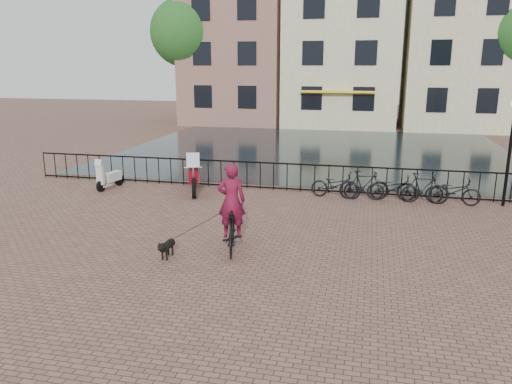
% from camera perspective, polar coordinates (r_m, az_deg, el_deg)
% --- Properties ---
extents(ground, '(100.00, 100.00, 0.00)m').
position_cam_1_polar(ground, '(10.84, -3.64, -10.05)').
color(ground, brown).
rests_on(ground, ground).
extents(canal_water, '(20.00, 20.00, 0.00)m').
position_cam_1_polar(canal_water, '(27.26, 6.82, 4.85)').
color(canal_water, black).
rests_on(canal_water, ground).
extents(railing, '(20.00, 0.05, 1.02)m').
position_cam_1_polar(railing, '(18.11, 3.57, 1.71)').
color(railing, black).
rests_on(railing, ground).
extents(canal_house_left, '(7.50, 9.00, 12.80)m').
position_cam_1_polar(canal_house_left, '(40.82, -1.79, 17.11)').
color(canal_house_left, '#87594E').
rests_on(canal_house_left, ground).
extents(canal_house_mid, '(8.00, 9.50, 11.80)m').
position_cam_1_polar(canal_house_mid, '(39.53, 9.98, 16.27)').
color(canal_house_mid, '#C0BE91').
rests_on(canal_house_mid, ground).
extents(canal_house_right, '(7.00, 9.00, 13.30)m').
position_cam_1_polar(canal_house_right, '(39.89, 22.07, 16.53)').
color(canal_house_right, '#B5B087').
rests_on(canal_house_right, ground).
extents(tree_far_left, '(5.04, 5.04, 9.27)m').
position_cam_1_polar(tree_far_left, '(39.05, -8.19, 17.58)').
color(tree_far_left, black).
rests_on(tree_far_left, ground).
extents(lamp_post, '(0.30, 0.30, 3.45)m').
position_cam_1_polar(lamp_post, '(17.70, 27.22, 6.01)').
color(lamp_post, black).
rests_on(lamp_post, ground).
extents(cyclist, '(0.95, 1.95, 2.57)m').
position_cam_1_polar(cyclist, '(12.14, -2.80, -2.38)').
color(cyclist, black).
rests_on(cyclist, ground).
extents(dog, '(0.26, 0.72, 0.48)m').
position_cam_1_polar(dog, '(12.11, -10.11, -6.31)').
color(dog, black).
rests_on(dog, ground).
extents(motorcycle, '(1.27, 2.34, 1.63)m').
position_cam_1_polar(motorcycle, '(17.97, -7.14, 2.54)').
color(motorcycle, maroon).
rests_on(motorcycle, ground).
extents(scooter, '(0.60, 1.37, 1.23)m').
position_cam_1_polar(scooter, '(19.16, -16.39, 2.18)').
color(scooter, silver).
rests_on(scooter, ground).
extents(parked_bike_0, '(1.77, 0.79, 0.90)m').
position_cam_1_polar(parked_bike_0, '(17.34, 9.11, 0.80)').
color(parked_bike_0, black).
rests_on(parked_bike_0, ground).
extents(parked_bike_1, '(1.71, 0.68, 1.00)m').
position_cam_1_polar(parked_bike_1, '(17.30, 12.25, 0.78)').
color(parked_bike_1, black).
rests_on(parked_bike_1, ground).
extents(parked_bike_2, '(1.73, 0.63, 0.90)m').
position_cam_1_polar(parked_bike_2, '(17.33, 15.38, 0.44)').
color(parked_bike_2, black).
rests_on(parked_bike_2, ground).
extents(parked_bike_3, '(1.71, 0.66, 1.00)m').
position_cam_1_polar(parked_bike_3, '(17.39, 18.52, 0.42)').
color(parked_bike_3, black).
rests_on(parked_bike_3, ground).
extents(parked_bike_4, '(1.77, 0.76, 0.90)m').
position_cam_1_polar(parked_bike_4, '(17.52, 21.59, 0.09)').
color(parked_bike_4, black).
rests_on(parked_bike_4, ground).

